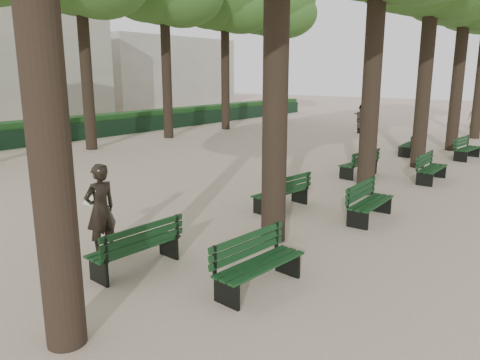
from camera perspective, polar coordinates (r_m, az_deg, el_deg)
The scene contains 17 objects.
ground at distance 9.16m, azimuth -14.77°, elevation -10.22°, with size 120.00×120.00×0.00m, color #C9AE98.
tree_far_5 at distance 34.06m, azimuth 3.82°, elevation 20.76°, with size 6.00×6.00×10.45m.
bench_left_0 at distance 8.88m, azimuth -12.58°, elevation -8.95°, with size 0.68×1.83×0.92m.
bench_left_1 at distance 12.44m, azimuth 5.03°, elevation -2.28°, with size 0.81×1.86×0.92m.
bench_left_2 at distance 16.79m, azimuth 14.26°, elevation 1.38°, with size 0.80×1.86×0.92m.
bench_left_3 at distance 21.82m, azimuth 19.94°, elevation 3.61°, with size 0.67×1.83×0.92m.
bench_right_0 at distance 7.93m, azimuth 2.39°, elevation -11.37°, with size 0.73×1.85×0.92m.
bench_right_1 at distance 11.88m, azimuth 15.59°, elevation -3.47°, with size 0.61×1.81×0.92m.
bench_right_2 at distance 16.71m, azimuth 22.33°, elevation 0.74°, with size 0.58×1.80×0.92m.
bench_right_3 at distance 21.62m, azimuth 25.96°, elevation 3.00°, with size 0.75×1.85×0.92m.
man_with_map at distance 9.57m, azimuth -16.65°, elevation -3.47°, with size 0.64×0.75×1.84m.
pedestrian_a at distance 28.82m, azimuth 14.59°, elevation 7.23°, with size 0.82×0.34×1.68m, color #262628.
pedestrian_e at distance 31.87m, azimuth 14.93°, elevation 7.73°, with size 1.56×0.34×1.68m, color #262628.
pedestrian_d at distance 33.11m, azimuth 26.72°, elevation 6.91°, with size 0.79×0.32×1.62m, color #262628.
fence at distance 27.22m, azimuth -16.18°, elevation 5.99°, with size 0.08×42.00×0.90m, color black.
hedge at distance 27.77m, azimuth -17.07°, elevation 6.37°, with size 1.20×42.00×1.20m, color #164118.
building_far at distance 53.01m, azimuth -11.51°, elevation 12.73°, with size 12.00×16.00×7.00m, color #B7B2A3.
Camera 1 is at (6.76, -5.06, 3.55)m, focal length 35.00 mm.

